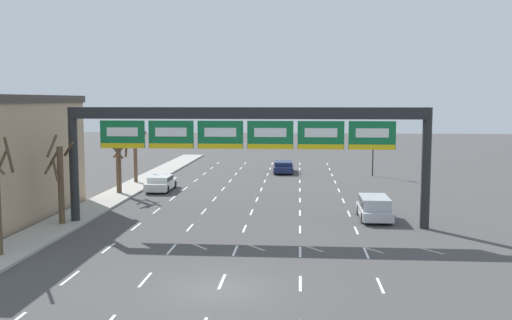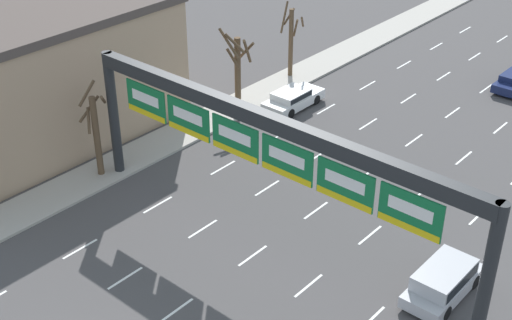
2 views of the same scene
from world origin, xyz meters
name	(u,v)px [view 2 (image 2 of 2)]	position (x,y,z in m)	size (l,w,h in m)	color
lane_dashes	(286,232)	(0.00, 13.50, 0.00)	(13.32, 67.00, 0.01)	white
sign_gantry	(265,143)	(0.00, 11.82, 5.76)	(21.95, 0.70, 7.20)	#232628
building_near	(18,65)	(-19.80, 11.93, 3.99)	(13.66, 16.19, 7.95)	tan
suv_silver	(444,280)	(8.06, 14.34, 0.83)	(1.92, 4.38, 1.47)	#B7B7BC
car_white	(293,98)	(-8.41, 24.70, 0.70)	(1.87, 4.61, 1.28)	silver
tree_bare_closest	(238,65)	(-11.27, 22.52, 2.97)	(1.85, 1.91, 5.34)	brown
tree_bare_third	(96,130)	(-11.22, 10.97, 2.86)	(1.73, 1.45, 5.39)	brown
tree_bare_furthest	(291,38)	(-11.71, 28.64, 2.97)	(1.90, 1.89, 5.29)	brown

